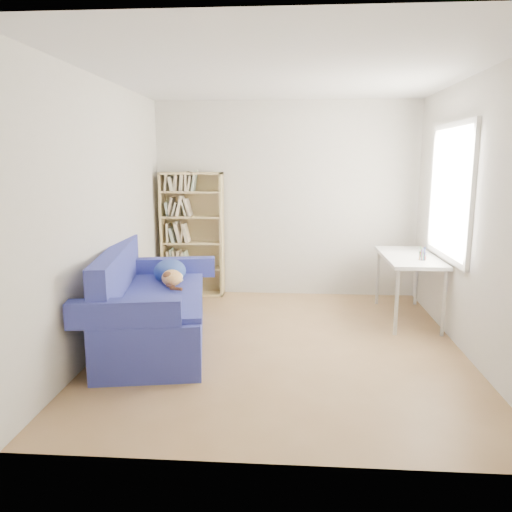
{
  "coord_description": "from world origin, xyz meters",
  "views": [
    {
      "loc": [
        0.08,
        -4.75,
        1.82
      ],
      "look_at": [
        -0.28,
        0.3,
        0.85
      ],
      "focal_mm": 35.0,
      "sensor_mm": 36.0,
      "label": 1
    }
  ],
  "objects_px": {
    "sofa": "(151,308)",
    "pen_cup": "(422,255)",
    "bookshelf": "(193,239)",
    "desk": "(409,261)"
  },
  "relations": [
    {
      "from": "sofa",
      "to": "pen_cup",
      "type": "xyz_separation_m",
      "value": [
        2.83,
        0.74,
        0.44
      ]
    },
    {
      "from": "sofa",
      "to": "bookshelf",
      "type": "bearing_deg",
      "value": 78.34
    },
    {
      "from": "bookshelf",
      "to": "desk",
      "type": "bearing_deg",
      "value": -17.99
    },
    {
      "from": "pen_cup",
      "to": "bookshelf",
      "type": "bearing_deg",
      "value": 157.8
    },
    {
      "from": "desk",
      "to": "pen_cup",
      "type": "relative_size",
      "value": 8.59
    },
    {
      "from": "sofa",
      "to": "pen_cup",
      "type": "distance_m",
      "value": 2.96
    },
    {
      "from": "bookshelf",
      "to": "pen_cup",
      "type": "height_order",
      "value": "bookshelf"
    },
    {
      "from": "desk",
      "to": "pen_cup",
      "type": "height_order",
      "value": "pen_cup"
    },
    {
      "from": "desk",
      "to": "bookshelf",
      "type": "bearing_deg",
      "value": 162.01
    },
    {
      "from": "pen_cup",
      "to": "desk",
      "type": "bearing_deg",
      "value": 107.07
    }
  ]
}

